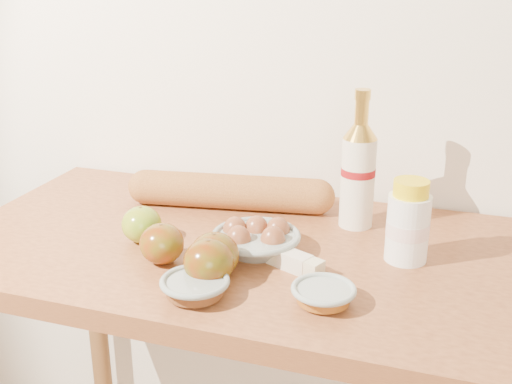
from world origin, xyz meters
The scene contains 13 objects.
back_wall centered at (0.00, 1.51, 1.30)m, with size 3.50×0.02×2.60m, color white.
table centered at (0.00, 1.18, 0.78)m, with size 1.20×0.60×0.90m.
bourbon_bottle centered at (0.15, 1.34, 1.01)m, with size 0.09×0.09×0.28m.
cream_bottle centered at (0.26, 1.21, 0.97)m, with size 0.09×0.09×0.15m.
egg_bowl centered at (0.00, 1.16, 0.92)m, with size 0.21×0.21×0.06m.
baguette centered at (-0.12, 1.34, 0.94)m, with size 0.46×0.15×0.08m.
apple_yellowgreen centered at (-0.22, 1.13, 0.94)m, with size 0.08×0.08×0.07m.
apple_redgreen_front centered at (-0.15, 1.06, 0.94)m, with size 0.10×0.10×0.07m.
apple_redgreen_right centered at (-0.04, 1.02, 0.94)m, with size 0.11×0.11×0.08m.
sugar_bowl centered at (-0.04, 0.97, 0.92)m, with size 0.12×0.12×0.03m.
syrup_bowl centered at (0.16, 1.01, 0.92)m, with size 0.13×0.13×0.03m.
butter_stick centered at (0.09, 1.11, 0.92)m, with size 0.11×0.07×0.03m.
apple_extra centered at (-0.04, 1.04, 0.94)m, with size 0.11×0.11×0.08m.
Camera 1 is at (0.34, 0.14, 1.42)m, focal length 45.00 mm.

